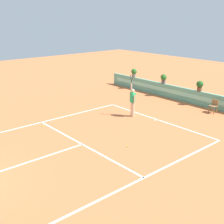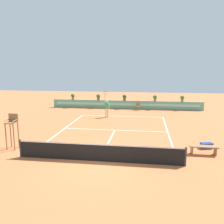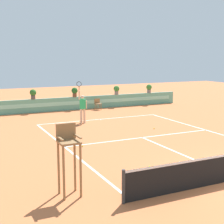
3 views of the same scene
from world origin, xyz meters
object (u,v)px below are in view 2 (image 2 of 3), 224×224
(potted_plant_right, at_px, (155,98))
(ball_kid_chair, at_px, (138,106))
(tennis_ball_mid_court, at_px, (136,126))
(bench_courtside, at_px, (204,148))
(tennis_ball_near_baseline, at_px, (73,129))
(umpire_chair, at_px, (12,127))
(potted_plant_far_right, at_px, (182,98))
(potted_plant_left, at_px, (98,97))
(potted_plant_centre, at_px, (125,97))
(potted_plant_far_left, at_px, (73,96))
(gear_bag, at_px, (206,146))
(tennis_player, at_px, (107,107))
(tennis_ball_by_sideline, at_px, (74,145))

(potted_plant_right, bearing_deg, ball_kid_chair, -159.71)
(potted_plant_right, bearing_deg, tennis_ball_mid_court, -101.94)
(bench_courtside, relative_size, potted_plant_right, 2.21)
(tennis_ball_near_baseline, distance_m, potted_plant_right, 12.42)
(umpire_chair, bearing_deg, potted_plant_right, 59.18)
(potted_plant_far_right, bearing_deg, potted_plant_left, 180.00)
(tennis_ball_mid_court, relative_size, potted_plant_centre, 0.09)
(umpire_chair, xyz_separation_m, potted_plant_far_left, (-0.96, 15.13, 0.07))
(umpire_chair, relative_size, bench_courtside, 1.34)
(umpire_chair, distance_m, potted_plant_left, 15.29)
(potted_plant_right, bearing_deg, umpire_chair, -120.82)
(bench_courtside, distance_m, gear_bag, 1.20)
(bench_courtside, height_order, potted_plant_far_right, potted_plant_far_right)
(umpire_chair, relative_size, tennis_player, 0.83)
(potted_plant_far_left, bearing_deg, tennis_ball_near_baseline, -72.86)
(tennis_ball_near_baseline, bearing_deg, potted_plant_far_right, 46.09)
(ball_kid_chair, relative_size, tennis_player, 0.33)
(bench_courtside, relative_size, potted_plant_left, 2.21)
(ball_kid_chair, bearing_deg, potted_plant_left, 171.34)
(potted_plant_centre, xyz_separation_m, potted_plant_right, (3.60, 0.00, 0.00))
(tennis_ball_by_sideline, bearing_deg, potted_plant_far_left, 107.44)
(tennis_player, bearing_deg, bench_courtside, -52.81)
(potted_plant_centre, relative_size, potted_plant_far_right, 1.00)
(tennis_ball_mid_court, height_order, tennis_ball_by_sideline, same)
(tennis_player, xyz_separation_m, potted_plant_far_right, (7.98, 5.18, 0.36))
(tennis_ball_near_baseline, distance_m, tennis_ball_mid_court, 5.32)
(potted_plant_far_left, bearing_deg, potted_plant_left, 0.00)
(potted_plant_far_right, bearing_deg, umpire_chair, -128.72)
(potted_plant_far_right, bearing_deg, tennis_ball_by_sideline, -121.60)
(tennis_ball_mid_court, bearing_deg, bench_courtside, -56.26)
(umpire_chair, xyz_separation_m, tennis_ball_by_sideline, (3.46, 1.05, -1.31))
(gear_bag, bearing_deg, potted_plant_centre, 114.96)
(tennis_ball_near_baseline, bearing_deg, tennis_ball_mid_court, 19.56)
(gear_bag, xyz_separation_m, tennis_player, (-7.55, 8.29, 0.87))
(ball_kid_chair, distance_m, potted_plant_right, 2.31)
(bench_courtside, height_order, gear_bag, bench_courtside)
(bench_courtside, relative_size, potted_plant_far_left, 2.21)
(tennis_player, distance_m, potted_plant_left, 5.53)
(gear_bag, height_order, potted_plant_centre, potted_plant_centre)
(umpire_chair, height_order, bench_courtside, umpire_chair)
(potted_plant_far_right, relative_size, potted_plant_left, 1.00)
(bench_courtside, bearing_deg, tennis_ball_mid_court, 123.74)
(potted_plant_centre, height_order, potted_plant_left, same)
(potted_plant_centre, distance_m, potted_plant_far_left, 6.39)
(tennis_ball_mid_court, height_order, potted_plant_right, potted_plant_right)
(umpire_chair, distance_m, tennis_ball_near_baseline, 5.47)
(potted_plant_left, relative_size, potted_plant_far_left, 1.00)
(umpire_chair, height_order, gear_bag, umpire_chair)
(tennis_player, relative_size, tennis_ball_mid_court, 38.01)
(ball_kid_chair, bearing_deg, tennis_ball_mid_court, -88.68)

